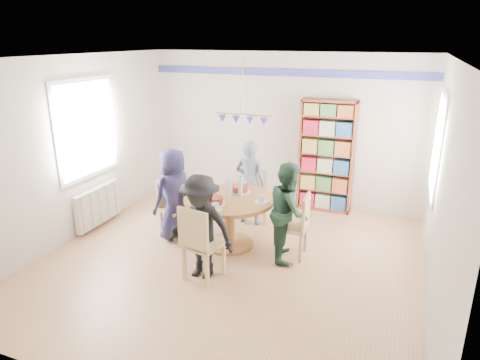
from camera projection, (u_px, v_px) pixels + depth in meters
The scene contains 14 objects.
ground at pixel (229, 261), 5.89m from camera, with size 5.00×5.00×0.00m, color tan.
room_shell at pixel (235, 130), 6.23m from camera, with size 5.00×5.00×5.00m.
radiator at pixel (98, 206), 6.89m from camera, with size 0.12×1.00×0.60m.
dining_table at pixel (230, 210), 6.16m from camera, with size 1.30×1.30×0.75m.
chair_left at pixel (172, 204), 6.58m from camera, with size 0.51×0.51×0.89m.
chair_right at pixel (298, 223), 5.87m from camera, with size 0.42×0.42×0.92m.
chair_far at pixel (255, 193), 7.09m from camera, with size 0.48×0.48×0.85m.
chair_near at pixel (199, 240), 5.26m from camera, with size 0.52×0.52×1.00m.
person_left at pixel (174, 194), 6.39m from camera, with size 0.68×0.44×1.40m, color #191734.
person_right at pixel (289, 211), 5.79m from camera, with size 0.67×0.52×1.37m, color #1B3627.
person_far at pixel (250, 183), 6.90m from camera, with size 0.51×0.33×1.39m, color gray.
person_near at pixel (201, 227), 5.31m from camera, with size 0.88×0.51×1.37m, color black.
bookshelf at pixel (326, 157), 7.36m from camera, with size 0.93×0.28×1.95m.
tableware at pixel (229, 192), 6.11m from camera, with size 1.17×1.17×0.31m.
Camera 1 is at (2.05, -4.82, 2.93)m, focal length 32.00 mm.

